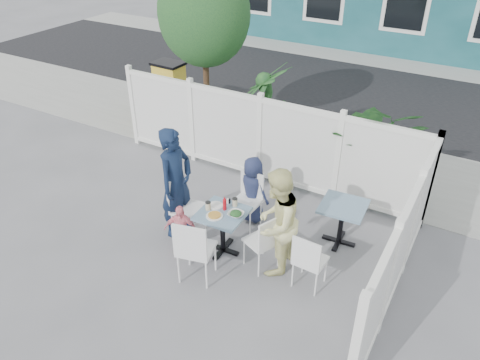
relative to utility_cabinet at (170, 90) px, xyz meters
The scene contains 29 objects.
ground 5.10m from the utility_cabinet, 52.19° to the right, with size 80.00×80.00×0.00m, color slate.
near_sidewalk 3.17m from the utility_cabinet, ahead, with size 24.00×2.60×0.01m, color gray.
street 4.72m from the utility_cabinet, 48.43° to the left, with size 24.00×5.00×0.01m, color black.
far_sidewalk 7.32m from the utility_cabinet, 64.81° to the left, with size 24.00×1.60×0.01m, color gray.
fence_back 3.59m from the utility_cabinet, 26.54° to the right, with size 5.86×0.08×1.60m.
fence_right 6.99m from the utility_cabinet, 29.12° to the right, with size 0.08×3.66×1.60m.
tree 2.60m from the utility_cabinet, 24.96° to the right, with size 1.80×1.62×3.59m.
utility_cabinet is the anchor object (origin of this frame).
potted_shrub_a 3.15m from the utility_cabinet, 16.73° to the right, with size 1.09×1.09×1.95m, color #15391F.
potted_shrub_b 5.14m from the utility_cabinet, 11.23° to the right, with size 1.60×1.39×1.78m, color #15391F.
main_table 5.20m from the utility_cabinet, 44.72° to the right, with size 0.68×0.68×0.69m.
spare_table 5.76m from the utility_cabinet, 27.09° to the right, with size 0.69×0.69×0.68m.
chair_left 4.66m from the utility_cabinet, 50.64° to the right, with size 0.50×0.51×0.98m.
chair_right 5.75m from the utility_cabinet, 40.00° to the right, with size 0.52×0.53×0.90m.
chair_back 4.69m from the utility_cabinet, 37.98° to the right, with size 0.42×0.41×0.90m.
chair_near 5.74m from the utility_cabinet, 49.83° to the right, with size 0.55×0.54×1.01m.
chair_spare 6.31m from the utility_cabinet, 36.52° to the right, with size 0.41×0.40×0.87m.
man 4.59m from the utility_cabinet, 51.53° to the right, with size 0.64×0.42×1.76m, color #111F3A.
woman 5.80m from the utility_cabinet, 38.66° to the right, with size 0.77×0.60×1.59m, color #E2DC53.
boy 4.60m from the utility_cabinet, 36.63° to the right, with size 0.55×0.36×1.12m, color #202749.
toddler 5.12m from the utility_cabinet, 51.35° to the right, with size 0.48×0.20×0.82m, color pink.
plate_main 5.27m from the utility_cabinet, 46.10° to the right, with size 0.24×0.24×0.02m, color white.
plate_side 5.02m from the utility_cabinet, 45.38° to the right, with size 0.22×0.22×0.01m, color white.
salad_bowl 5.34m from the utility_cabinet, 42.95° to the right, with size 0.22×0.22×0.05m, color white.
coffee_cup_a 5.09m from the utility_cabinet, 46.70° to the right, with size 0.08×0.08×0.12m, color beige.
coffee_cup_b 5.09m from the utility_cabinet, 42.27° to the right, with size 0.08×0.08×0.11m, color beige.
ketchup_bottle 5.15m from the utility_cabinet, 44.14° to the right, with size 0.05×0.05×0.17m, color #B70D16.
salt_shaker 5.01m from the utility_cabinet, 43.22° to the right, with size 0.03×0.03×0.08m, color white.
pepper_shaker 5.01m from the utility_cabinet, 42.93° to the right, with size 0.03×0.03×0.07m, color black.
Camera 1 is at (3.49, -4.19, 4.58)m, focal length 35.00 mm.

